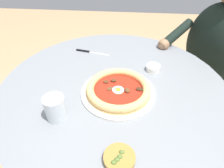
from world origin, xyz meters
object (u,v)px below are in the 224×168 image
Objects in this scene: dining_table at (113,102)px; pizza_on_plate at (118,90)px; steak_knife at (87,52)px; ramekin_capers at (153,68)px; olive_pan at (119,159)px; cafe_chair_diner at (219,63)px; diner_person at (205,70)px; water_glass at (56,109)px.

pizza_on_plate reaches higher than dining_table.
dining_table is 5.38× the size of steak_knife.
ramekin_capers reaches higher than steak_knife.
olive_pan is at bearing 94.27° from pizza_on_plate.
ramekin_capers is 0.08× the size of cafe_chair_diner.
cafe_chair_diner is (-0.89, -0.25, -0.19)m from steak_knife.
ramekin_capers is 0.56m from diner_person.
cafe_chair_diner reaches higher than olive_pan.
pizza_on_plate is at bearing 48.61° from ramekin_capers.
steak_knife is 0.17× the size of diner_person.
water_glass is at bearing 46.63° from dining_table.
pizza_on_plate reaches higher than steak_knife.
diner_person is 0.14m from cafe_chair_diner.
cafe_chair_diner is (-0.11, -0.08, 0.01)m from diner_person.
steak_knife is at bearing -59.18° from pizza_on_plate.
pizza_on_plate is 4.63× the size of ramekin_capers.
cafe_chair_diner is (-0.69, -0.59, -0.21)m from pizza_on_plate.
olive_pan is 0.11× the size of diner_person.
steak_knife reaches higher than dining_table.
ramekin_capers is at bearing -145.47° from dining_table.
diner_person reaches higher than pizza_on_plate.
diner_person reaches higher than dining_table.
olive_pan reaches higher than ramekin_capers.
dining_table is 0.89m from cafe_chair_diner.
diner_person is at bearing -123.72° from olive_pan.
steak_knife is 1.60× the size of olive_pan.
steak_knife is 0.23× the size of cafe_chair_diner.
steak_knife is 0.82m from diner_person.
water_glass reaches higher than olive_pan.
pizza_on_plate is 0.32m from olive_pan.
ramekin_capers is (-0.19, -0.13, 0.14)m from dining_table.
dining_table is at bearing 122.01° from steak_knife.
ramekin_capers is (-0.40, -0.35, -0.03)m from water_glass.
diner_person is at bearing -140.48° from water_glass.
water_glass is at bearing 86.98° from steak_knife.
ramekin_capers is at bearing 157.81° from steak_knife.
olive_pan is (-0.25, 0.16, -0.03)m from water_glass.
diner_person is (-0.81, -0.66, -0.24)m from water_glass.
dining_table is 10.71× the size of water_glass.
olive_pan is at bearing 56.28° from diner_person.
water_glass is 0.53m from ramekin_capers.
dining_table is at bearing -133.37° from water_glass.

